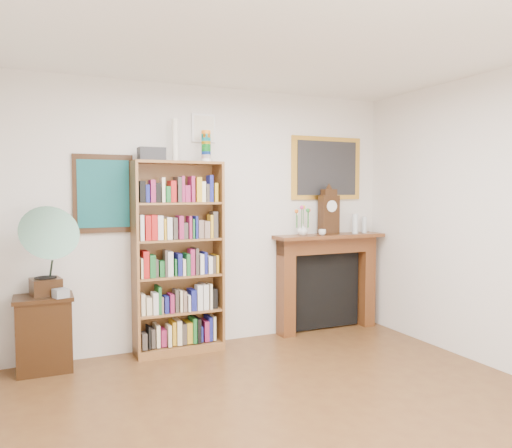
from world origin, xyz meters
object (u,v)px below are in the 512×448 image
at_px(side_cabinet, 44,334).
at_px(teacup, 322,232).
at_px(cd_stack, 61,293).
at_px(flower_vase, 302,230).
at_px(bookshelf, 178,246).
at_px(gramophone, 45,246).
at_px(bottle_left, 355,224).
at_px(bottle_right, 364,225).
at_px(fireplace, 326,273).
at_px(mantel_clock, 329,213).

distance_m(side_cabinet, teacup, 3.12).
height_order(cd_stack, flower_vase, flower_vase).
height_order(bookshelf, side_cabinet, bookshelf).
bearing_deg(gramophone, flower_vase, -6.96).
xyz_separation_m(bottle_left, bottle_right, (0.18, 0.06, -0.02)).
relative_size(side_cabinet, cd_stack, 5.90).
relative_size(cd_stack, flower_vase, 0.90).
bearing_deg(bottle_right, fireplace, 177.42).
relative_size(bookshelf, bottle_right, 11.39).
bearing_deg(bookshelf, mantel_clock, 1.57).
bearing_deg(gramophone, side_cabinet, 95.82).
height_order(flower_vase, bottle_left, bottle_left).
relative_size(bookshelf, teacup, 25.89).
distance_m(flower_vase, bottle_left, 0.72).
bearing_deg(teacup, side_cabinet, 179.67).
xyz_separation_m(bookshelf, cd_stack, (-1.15, -0.16, -0.36)).
bearing_deg(teacup, flower_vase, 162.03).
xyz_separation_m(gramophone, cd_stack, (0.12, -0.04, -0.43)).
relative_size(flower_vase, bottle_right, 0.67).
distance_m(bookshelf, bottle_left, 2.20).
distance_m(gramophone, teacup, 2.97).
xyz_separation_m(mantel_clock, teacup, (-0.15, -0.09, -0.22)).
xyz_separation_m(cd_stack, mantel_clock, (3.00, 0.21, 0.67)).
distance_m(cd_stack, bottle_right, 3.57).
bearing_deg(side_cabinet, cd_stack, -42.42).
distance_m(fireplace, cd_stack, 3.01).
xyz_separation_m(mantel_clock, bottle_left, (0.34, -0.05, -0.14)).
height_order(bottle_left, bottle_right, bottle_left).
bearing_deg(bottle_left, mantel_clock, 171.24).
relative_size(gramophone, bottle_right, 4.18).
bearing_deg(fireplace, flower_vase, -171.86).
distance_m(flower_vase, bottle_right, 0.89).
xyz_separation_m(bookshelf, fireplace, (1.85, 0.08, -0.42)).
bearing_deg(flower_vase, mantel_clock, 3.43).
xyz_separation_m(cd_stack, flower_vase, (2.63, 0.19, 0.48)).
bearing_deg(bottle_right, side_cabinet, -178.70).
relative_size(cd_stack, mantel_clock, 0.22).
bearing_deg(bottle_right, cd_stack, -176.42).
bearing_deg(gramophone, cd_stack, -30.57).
bearing_deg(fireplace, side_cabinet, -178.03).
bearing_deg(mantel_clock, fireplace, 99.92).
bearing_deg(mantel_clock, cd_stack, -177.27).
height_order(gramophone, bottle_right, gramophone).
xyz_separation_m(teacup, bottle_left, (0.49, 0.04, 0.09)).
height_order(bookshelf, bottle_right, bookshelf).
bearing_deg(side_cabinet, bottle_left, 1.28).
bearing_deg(cd_stack, bottle_right, 3.58).
xyz_separation_m(side_cabinet, fireplace, (3.14, 0.11, 0.33)).
relative_size(gramophone, mantel_clock, 1.57).
relative_size(fireplace, bottle_left, 5.74).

